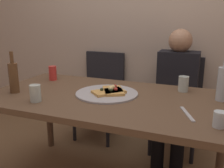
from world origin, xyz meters
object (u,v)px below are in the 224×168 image
Objects in this scene: soda_can at (53,73)px; pizza_slice_last at (108,91)px; wine_bottle at (223,83)px; pizza_tray at (107,93)px; table_knife at (187,114)px; tumbler_near at (183,84)px; chair_left at (101,89)px; wine_glass at (219,119)px; chair_right at (177,98)px; beer_bottle at (14,77)px; tumbler_far at (35,93)px; dining_table at (107,106)px; guest_in_sweater at (176,89)px; pizza_slice_extra at (113,90)px.

pizza_slice_last is at bearing -19.56° from soda_can.
wine_bottle is 1.35m from soda_can.
table_knife is at bearing -17.93° from pizza_tray.
chair_left is at bearing 149.09° from tumbler_near.
chair_right reaches higher than wine_glass.
beer_bottle is at bearing -95.72° from soda_can.
tumbler_far is at bearing 75.28° from table_knife.
soda_can reaches higher than dining_table.
table_knife is 0.87m from guest_in_sweater.
pizza_slice_last is 0.84× the size of beer_bottle.
wine_bottle reaches higher than chair_left.
dining_table is at bearing -147.10° from tumbler_near.
guest_in_sweater is at bearing 59.20° from pizza_tray.
guest_in_sweater is (-0.17, 0.85, -0.10)m from table_knife.
pizza_slice_last is 0.77m from wine_glass.
wine_bottle is at bearing 11.41° from pizza_tray.
wine_glass is at bearing -20.58° from dining_table.
table_knife is at bearing -80.93° from tumbler_near.
beer_bottle is at bearing 175.86° from wine_glass.
chair_left is (-0.43, 0.85, -0.15)m from dining_table.
table_knife is 0.24× the size of chair_right.
pizza_slice_last is at bearing -149.89° from tumbler_near.
wine_glass reaches higher than pizza_slice_last.
wine_glass is at bearing -25.86° from pizza_slice_extra.
pizza_tray is 0.05m from pizza_slice_extra.
beer_bottle is at bearing -157.17° from tumbler_near.
wine_bottle is at bearing 14.19° from dining_table.
tumbler_near is 1.04m from tumbler_far.
table_knife is at bearing -18.83° from soda_can.
chair_left is (0.22, 1.02, -0.34)m from beer_bottle.
tumbler_near is 0.92× the size of soda_can.
dining_table is at bearing -165.81° from wine_bottle.
tumbler_far is 0.50× the size of table_knife.
tumbler_near is (0.48, 0.31, 0.13)m from dining_table.
table_knife is (1.20, 0.02, -0.11)m from beer_bottle.
chair_right is (0.40, 0.82, -0.23)m from pizza_tray.
chair_left is at bearing 150.29° from wine_bottle.
pizza_slice_extra is 0.57m from table_knife.
table_knife is (0.55, -0.15, 0.08)m from dining_table.
tumbler_near is (-0.26, 0.12, -0.06)m from wine_bottle.
tumbler_near is at bearing 103.84° from guest_in_sweater.
soda_can is (-1.32, 0.51, 0.02)m from wine_glass.
pizza_slice_extra is 0.22× the size of guest_in_sweater.
wine_bottle is 0.83m from chair_right.
pizza_tray is 3.91× the size of tumbler_near.
chair_right is (1.03, 1.02, -0.34)m from beer_bottle.
wine_bottle is at bearing 150.29° from chair_left.
dining_table is 6.63× the size of pizza_slice_extra.
guest_in_sweater is at bearing 169.40° from chair_left.
pizza_slice_last is at bearing 95.08° from dining_table.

